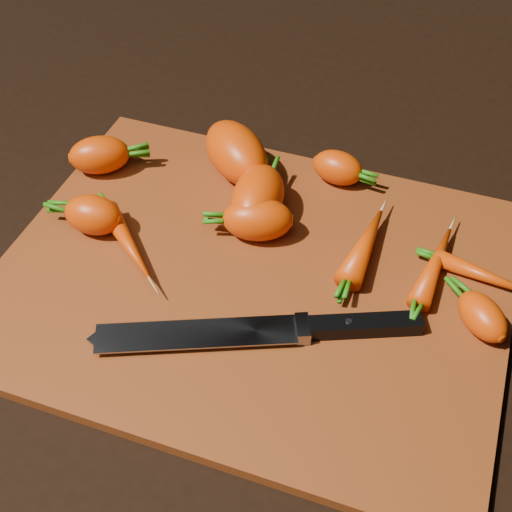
% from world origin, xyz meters
% --- Properties ---
extents(ground, '(2.00, 2.00, 0.01)m').
position_xyz_m(ground, '(0.00, 0.00, -0.01)').
color(ground, black).
extents(cutting_board, '(0.50, 0.40, 0.01)m').
position_xyz_m(cutting_board, '(0.00, 0.00, 0.01)').
color(cutting_board, maroon).
rests_on(cutting_board, ground).
extents(carrot_0, '(0.08, 0.07, 0.04)m').
position_xyz_m(carrot_0, '(-0.22, 0.10, 0.03)').
color(carrot_0, '#F04002').
rests_on(carrot_0, cutting_board).
extents(carrot_1, '(0.06, 0.05, 0.04)m').
position_xyz_m(carrot_1, '(-0.18, 0.01, 0.03)').
color(carrot_1, '#F04002').
rests_on(carrot_1, cutting_board).
extents(carrot_2, '(0.11, 0.11, 0.06)m').
position_xyz_m(carrot_2, '(-0.07, 0.14, 0.04)').
color(carrot_2, '#F04002').
rests_on(carrot_2, cutting_board).
extents(carrot_3, '(0.06, 0.10, 0.05)m').
position_xyz_m(carrot_3, '(-0.02, 0.08, 0.04)').
color(carrot_3, '#F04002').
rests_on(carrot_3, cutting_board).
extents(carrot_4, '(0.08, 0.07, 0.05)m').
position_xyz_m(carrot_4, '(-0.01, 0.06, 0.03)').
color(carrot_4, '#F04002').
rests_on(carrot_4, cutting_board).
extents(carrot_5, '(0.06, 0.05, 0.04)m').
position_xyz_m(carrot_5, '(0.04, 0.17, 0.03)').
color(carrot_5, '#F04002').
rests_on(carrot_5, cutting_board).
extents(carrot_6, '(0.07, 0.07, 0.03)m').
position_xyz_m(carrot_6, '(0.22, 0.01, 0.03)').
color(carrot_6, '#F04002').
rests_on(carrot_6, cutting_board).
extents(carrot_7, '(0.04, 0.11, 0.02)m').
position_xyz_m(carrot_7, '(0.17, 0.06, 0.02)').
color(carrot_7, '#F04002').
rests_on(carrot_7, cutting_board).
extents(carrot_8, '(0.11, 0.04, 0.02)m').
position_xyz_m(carrot_8, '(0.22, 0.07, 0.02)').
color(carrot_8, '#F04002').
rests_on(carrot_8, cutting_board).
extents(carrot_9, '(0.04, 0.11, 0.03)m').
position_xyz_m(carrot_9, '(0.10, 0.07, 0.03)').
color(carrot_9, '#F04002').
rests_on(carrot_9, cutting_board).
extents(carrot_10, '(0.10, 0.09, 0.02)m').
position_xyz_m(carrot_10, '(-0.13, -0.01, 0.02)').
color(carrot_10, '#F04002').
rests_on(carrot_10, cutting_board).
extents(knife, '(0.28, 0.14, 0.02)m').
position_xyz_m(knife, '(-0.00, -0.08, 0.02)').
color(knife, gray).
rests_on(knife, cutting_board).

